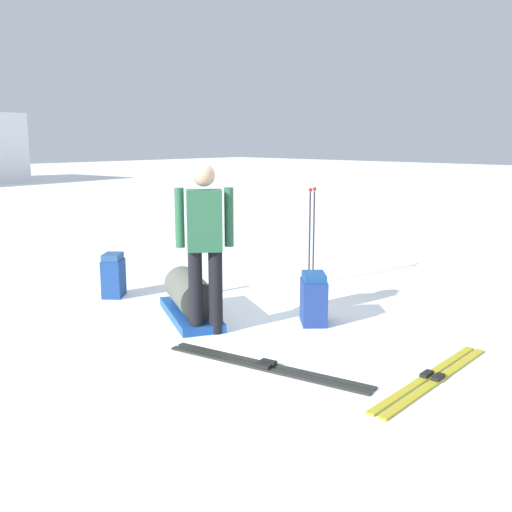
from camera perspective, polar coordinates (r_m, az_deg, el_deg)
ground_plane at (r=6.51m, az=0.00°, el=-6.05°), size 80.00×80.00×0.00m
skier_standing at (r=5.83m, az=-4.96°, el=1.52°), size 0.45×0.40×1.70m
ski_pair_near at (r=5.18m, az=0.93°, el=-10.57°), size 0.56×1.94×0.05m
ski_pair_far at (r=5.15m, az=16.61°, el=-11.20°), size 1.81×0.22×0.05m
backpack_large_dark at (r=6.31m, az=5.57°, el=-4.14°), size 0.45×0.45×0.55m
backpack_bright at (r=7.54m, az=-13.57°, el=-1.85°), size 0.39×0.38×0.55m
ski_poles_planted_near at (r=7.85m, az=5.39°, el=2.35°), size 0.21×0.11×1.31m
gear_sled at (r=6.52m, az=-6.35°, el=-4.04°), size 0.99×1.34×0.49m
thermos_bottle at (r=7.63m, az=-3.50°, el=-2.47°), size 0.07×0.07×0.26m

